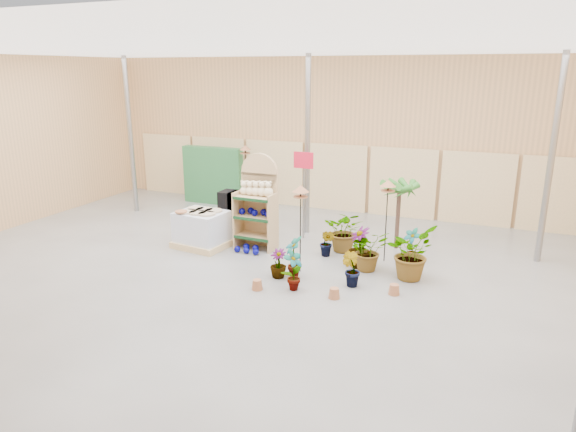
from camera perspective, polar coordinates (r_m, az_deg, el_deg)
name	(u,v)px	position (r m, az deg, el deg)	size (l,w,h in m)	color
room	(264,165)	(10.65, -2.72, 5.65)	(15.20, 12.10, 4.70)	slate
display_shelf	(258,205)	(12.17, -3.33, 1.24)	(0.96, 0.62, 2.25)	tan
teddy_bears	(257,190)	(11.97, -3.43, 2.94)	(0.84, 0.23, 0.37)	#F8E1B6
gazing_balls_shelf	(256,212)	(12.08, -3.60, 0.42)	(0.83, 0.28, 0.16)	#05056F
gazing_balls_floor	(248,249)	(12.03, -4.44, -3.71)	(0.63, 0.39, 0.15)	#05056F
pallet_stack	(202,229)	(12.46, -9.54, -1.44)	(1.33, 1.15, 0.90)	tan
charcoal_planters	(235,210)	(13.80, -5.88, 0.69)	(0.80, 0.50, 1.00)	black
trellis_stock	(213,176)	(16.38, -8.33, 4.47)	(2.00, 0.30, 1.80)	#296837
offer_sign	(304,178)	(12.60, 1.75, 4.30)	(0.50, 0.08, 2.20)	gray
bird_table_front	(301,192)	(10.39, 1.41, 2.72)	(0.34, 0.34, 1.87)	black
bird_table_right	(388,186)	(11.22, 11.06, 3.29)	(0.34, 0.34, 1.85)	black
bird_table_back	(245,150)	(15.35, -4.77, 7.33)	(0.34, 0.34, 1.97)	black
palm	(400,187)	(12.20, 12.29, 3.15)	(0.70, 0.70, 1.74)	#493227
potted_plant_0	(294,257)	(10.50, 0.65, -4.54)	(0.46, 0.31, 0.88)	#327727
potted_plant_2	(368,250)	(11.00, 8.91, -3.75)	(0.80, 0.69, 0.89)	#327727
potted_plant_3	(360,247)	(11.14, 7.96, -3.44)	(0.50, 0.50, 0.89)	#327727
potted_plant_4	(412,245)	(11.65, 13.60, -3.17)	(0.41, 0.28, 0.77)	#327727
potted_plant_5	(327,243)	(11.71, 4.38, -3.00)	(0.35, 0.28, 0.64)	#327727
potted_plant_6	(345,231)	(12.02, 6.35, -1.64)	(0.90, 0.78, 1.00)	#327727
potted_plant_7	(278,264)	(10.52, -1.09, -5.31)	(0.34, 0.34, 0.60)	#327727
potted_plant_8	(293,270)	(9.89, 0.60, -6.03)	(0.44, 0.30, 0.83)	#327727
potted_plant_9	(351,269)	(10.19, 7.01, -5.92)	(0.38, 0.30, 0.68)	#327727
potted_plant_10	(410,253)	(10.70, 13.44, -3.97)	(0.99, 0.86, 1.10)	#327727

